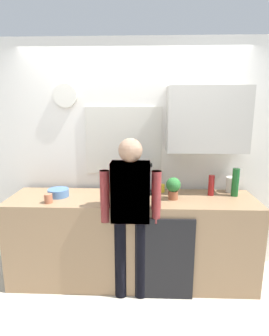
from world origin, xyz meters
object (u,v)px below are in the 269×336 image
(bottle_red_vinegar, at_px, (211,185))
(storage_canister, at_px, (232,185))
(potted_plant, at_px, (173,187))
(cup_terracotta_mug, at_px, (48,198))
(cup_blue_mug, at_px, (120,197))
(bottle_green_wine, at_px, (235,182))
(person_guest, at_px, (131,207))
(coffee_maker, at_px, (144,179))
(cup_yellow_cup, at_px, (161,188))
(mixing_bowl, at_px, (58,193))
(bottle_amber_beer, at_px, (125,182))
(person_at_sink, at_px, (131,207))

(bottle_red_vinegar, bearing_deg, storage_canister, 25.09)
(potted_plant, bearing_deg, cup_terracotta_mug, -172.59)
(cup_blue_mug, xyz_separation_m, storage_canister, (1.22, 0.38, 0.03))
(bottle_green_wine, relative_size, cup_blue_mug, 3.00)
(bottle_green_wine, distance_m, potted_plant, 0.68)
(bottle_green_wine, height_order, person_guest, person_guest)
(coffee_maker, xyz_separation_m, cup_blue_mug, (-0.24, -0.34, -0.10))
(bottle_red_vinegar, distance_m, bottle_green_wine, 0.25)
(bottle_green_wine, xyz_separation_m, potted_plant, (-0.67, -0.13, -0.02))
(cup_yellow_cup, distance_m, mixing_bowl, 1.12)
(bottle_green_wine, distance_m, cup_blue_mug, 1.23)
(potted_plant, height_order, storage_canister, potted_plant)
(coffee_maker, bearing_deg, cup_blue_mug, -125.36)
(coffee_maker, distance_m, bottle_green_wine, 0.97)
(cup_terracotta_mug, xyz_separation_m, storage_canister, (1.92, 0.43, 0.04))
(bottle_amber_beer, height_order, cup_blue_mug, bottle_amber_beer)
(cup_terracotta_mug, bearing_deg, bottle_red_vinegar, 10.53)
(cup_blue_mug, relative_size, potted_plant, 0.43)
(storage_canister, relative_size, person_at_sink, 0.11)
(cup_yellow_cup, relative_size, mixing_bowl, 0.39)
(cup_terracotta_mug, bearing_deg, person_at_sink, -7.47)
(mixing_bowl, relative_size, potted_plant, 0.96)
(bottle_red_vinegar, height_order, person_guest, person_guest)
(mixing_bowl, height_order, person_at_sink, person_at_sink)
(bottle_amber_beer, bearing_deg, cup_blue_mug, -95.65)
(bottle_amber_beer, relative_size, storage_canister, 1.35)
(mixing_bowl, distance_m, person_guest, 0.85)
(bottle_amber_beer, bearing_deg, bottle_green_wine, -4.23)
(potted_plant, bearing_deg, storage_canister, 21.62)
(cup_blue_mug, relative_size, storage_canister, 0.59)
(bottle_green_wine, height_order, potted_plant, bottle_green_wine)
(bottle_amber_beer, distance_m, person_guest, 0.51)
(bottle_green_wine, bearing_deg, storage_canister, 83.73)
(cup_terracotta_mug, relative_size, cup_blue_mug, 0.92)
(cup_terracotta_mug, xyz_separation_m, cup_yellow_cup, (1.14, 0.41, -0.00))
(cup_yellow_cup, distance_m, potted_plant, 0.28)
(storage_canister, relative_size, person_guest, 0.11)
(coffee_maker, xyz_separation_m, mixing_bowl, (-0.91, -0.19, -0.11))
(bottle_green_wine, height_order, cup_yellow_cup, bottle_green_wine)
(coffee_maker, relative_size, potted_plant, 1.43)
(bottle_red_vinegar, height_order, cup_terracotta_mug, bottle_red_vinegar)
(cup_terracotta_mug, bearing_deg, storage_canister, 12.65)
(cup_terracotta_mug, distance_m, person_guest, 0.83)
(bottle_amber_beer, xyz_separation_m, mixing_bowl, (-0.70, -0.17, -0.07))
(cup_yellow_cup, bearing_deg, bottle_green_wine, -8.15)
(bottle_green_wine, bearing_deg, cup_terracotta_mug, -171.22)
(bottle_green_wine, xyz_separation_m, storage_canister, (0.02, 0.14, -0.06))
(bottle_amber_beer, relative_size, cup_terracotta_mug, 2.50)
(cup_yellow_cup, bearing_deg, storage_canister, 1.92)
(bottle_green_wine, xyz_separation_m, cup_yellow_cup, (-0.77, 0.11, -0.11))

